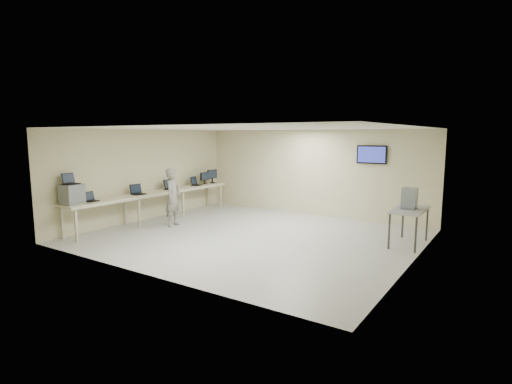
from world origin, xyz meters
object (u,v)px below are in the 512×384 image
Objects in this scene: soldier at (173,197)px; side_table at (410,212)px; equipment_box at (72,194)px; workbench at (155,194)px.

side_table is at bearing -92.43° from soldier.
equipment_box is 0.34× the size of side_table.
equipment_box is at bearing -91.33° from workbench.
soldier is (1.01, -0.24, 0.01)m from workbench.
equipment_box reaches higher than side_table.
workbench is at bearing 84.23° from equipment_box.
soldier is at bearing -164.93° from side_table.
workbench reaches higher than side_table.
workbench is 3.57× the size of soldier.
side_table is at bearing 25.16° from equipment_box.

